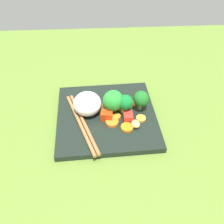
{
  "coord_description": "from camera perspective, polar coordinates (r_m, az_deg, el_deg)",
  "views": [
    {
      "loc": [
        1.49,
        47.44,
        46.56
      ],
      "look_at": [
        -1.35,
        1.35,
        3.56
      ],
      "focal_mm": 40.26,
      "sensor_mm": 36.0,
      "label": 1
    }
  ],
  "objects": [
    {
      "name": "ground_plane",
      "position": [
        0.67,
        -1.22,
        -2.11
      ],
      "size": [
        110.0,
        110.0,
        2.0
      ],
      "primitive_type": "cube",
      "color": "#5A792C"
    },
    {
      "name": "square_plate",
      "position": [
        0.66,
        -1.24,
        -1.02
      ],
      "size": [
        26.47,
        26.47,
        1.56
      ],
      "primitive_type": "cube",
      "rotation": [
        0.0,
        0.0,
        0.04
      ],
      "color": "black",
      "rests_on": "ground_plane"
    },
    {
      "name": "rice_mound",
      "position": [
        0.64,
        -5.63,
        1.9
      ],
      "size": [
        7.44,
        7.58,
        5.74
      ],
      "primitive_type": "ellipsoid",
      "rotation": [
        0.0,
        0.0,
        0.03
      ],
      "color": "white",
      "rests_on": "square_plate"
    },
    {
      "name": "broccoli_floret_0",
      "position": [
        0.64,
        3.01,
        2.21
      ],
      "size": [
        3.89,
        3.89,
        5.84
      ],
      "color": "#82AF4F",
      "rests_on": "square_plate"
    },
    {
      "name": "broccoli_floret_1",
      "position": [
        0.63,
        0.27,
        2.58
      ],
      "size": [
        5.34,
        5.34,
        6.66
      ],
      "color": "#659F3F",
      "rests_on": "square_plate"
    },
    {
      "name": "broccoli_floret_2",
      "position": [
        0.65,
        6.62,
        2.96
      ],
      "size": [
        4.14,
        4.14,
        5.67
      ],
      "color": "#5F9148",
      "rests_on": "square_plate"
    },
    {
      "name": "carrot_slice_0",
      "position": [
        0.63,
        0.02,
        -2.33
      ],
      "size": [
        4.35,
        4.35,
        0.72
      ],
      "primitive_type": "cylinder",
      "rotation": [
        0.0,
        0.0,
        0.53
      ],
      "color": "orange",
      "rests_on": "square_plate"
    },
    {
      "name": "carrot_slice_1",
      "position": [
        0.64,
        1.07,
        -1.08
      ],
      "size": [
        2.81,
        2.81,
        0.79
      ],
      "primitive_type": "cylinder",
      "rotation": [
        0.0,
        0.0,
        0.98
      ],
      "color": "orange",
      "rests_on": "square_plate"
    },
    {
      "name": "carrot_slice_2",
      "position": [
        0.64,
        6.58,
        -1.47
      ],
      "size": [
        3.55,
        3.55,
        0.61
      ],
      "primitive_type": "cylinder",
      "rotation": [
        0.0,
        0.0,
        5.51
      ],
      "color": "orange",
      "rests_on": "square_plate"
    },
    {
      "name": "carrot_slice_3",
      "position": [
        0.68,
        4.08,
        1.89
      ],
      "size": [
        3.66,
        3.66,
        0.68
      ],
      "primitive_type": "cylinder",
      "rotation": [
        0.0,
        0.0,
        4.38
      ],
      "color": "orange",
      "rests_on": "square_plate"
    },
    {
      "name": "carrot_slice_4",
      "position": [
        0.62,
        3.42,
        -3.52
      ],
      "size": [
        4.26,
        4.26,
        0.64
      ],
      "primitive_type": "cylinder",
      "rotation": [
        0.0,
        0.0,
        0.58
      ],
      "color": "orange",
      "rests_on": "square_plate"
    },
    {
      "name": "carrot_slice_5",
      "position": [
        0.67,
        1.78,
        1.08
      ],
      "size": [
        3.5,
        3.5,
        0.45
      ],
      "primitive_type": "cylinder",
      "rotation": [
        0.0,
        0.0,
        5.39
      ],
      "color": "orange",
      "rests_on": "square_plate"
    },
    {
      "name": "pepper_chunk_0",
      "position": [
        0.68,
        -0.44,
        2.26
      ],
      "size": [
        2.72,
        3.05,
        1.94
      ],
      "primitive_type": "cube",
      "rotation": [
        0.0,
        0.0,
        1.88
      ],
      "color": "red",
      "rests_on": "square_plate"
    },
    {
      "name": "pepper_chunk_1",
      "position": [
        0.63,
        -1.63,
        -0.84
      ],
      "size": [
        3.24,
        2.73,
        2.38
      ],
      "primitive_type": "cube",
      "rotation": [
        0.0,
        0.0,
        6.13
      ],
      "color": "red",
      "rests_on": "square_plate"
    },
    {
      "name": "pepper_chunk_2",
      "position": [
        0.63,
        3.66,
        -1.09
      ],
      "size": [
        2.3,
        2.8,
        2.0
      ],
      "primitive_type": "cube",
      "rotation": [
        0.0,
        0.0,
        4.71
      ],
      "color": "red",
      "rests_on": "square_plate"
    },
    {
      "name": "chicken_piece_0",
      "position": [
        0.66,
        -1.45,
        1.29
      ],
      "size": [
        3.04,
        3.71,
        2.03
      ],
      "primitive_type": "ellipsoid",
      "rotation": [
        0.0,
        0.0,
        1.34
      ],
      "color": "tan",
      "rests_on": "square_plate"
    },
    {
      "name": "chicken_piece_1",
      "position": [
        0.62,
        5.37,
        -2.71
      ],
      "size": [
        2.64,
        3.01,
        1.65
      ],
      "primitive_type": "ellipsoid",
      "rotation": [
        0.0,
        0.0,
        1.78
      ],
      "color": "tan",
      "rests_on": "square_plate"
    },
    {
      "name": "chopstick_pair",
      "position": [
        0.63,
        -6.86,
        -2.49
      ],
      "size": [
        9.04,
        21.4,
        0.87
      ],
      "rotation": [
        0.0,
        0.0,
        8.19
      ],
      "color": "#A16A3D",
      "rests_on": "square_plate"
    }
  ]
}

